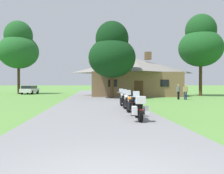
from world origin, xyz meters
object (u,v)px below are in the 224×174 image
object	(u,v)px
motorcycle_blue_nearest_to_camera	(139,108)
motorcycle_white_third_in_row	(129,102)
bystander_tan_shirt_near_lodge	(185,91)
bystander_gray_shirt_beside_signpost	(178,91)
motorcycle_orange_second_in_row	(133,104)
tree_right_of_lodge	(201,43)
parked_white_suv_far_left	(30,89)
tree_by_lodge_front	(112,52)
tree_left_far	(19,47)
motorcycle_silver_farthest_in_row	(124,99)

from	to	relation	value
motorcycle_blue_nearest_to_camera	motorcycle_white_third_in_row	size ratio (longest dim) A/B	1.00
motorcycle_blue_nearest_to_camera	bystander_tan_shirt_near_lodge	xyz separation A→B (m)	(7.86, 15.10, 0.32)
motorcycle_blue_nearest_to_camera	bystander_gray_shirt_beside_signpost	distance (m)	17.27
motorcycle_orange_second_in_row	motorcycle_white_third_in_row	size ratio (longest dim) A/B	1.00
bystander_tan_shirt_near_lodge	tree_right_of_lodge	bearing A→B (deg)	-124.56
bystander_tan_shirt_near_lodge	parked_white_suv_far_left	bearing A→B (deg)	-40.67
tree_right_of_lodge	motorcycle_white_third_in_row	bearing A→B (deg)	-124.17
parked_white_suv_far_left	tree_right_of_lodge	bearing A→B (deg)	-12.49
motorcycle_white_third_in_row	bystander_gray_shirt_beside_signpost	world-z (taller)	bystander_gray_shirt_beside_signpost
motorcycle_orange_second_in_row	tree_by_lodge_front	distance (m)	16.48
tree_right_of_lodge	parked_white_suv_far_left	size ratio (longest dim) A/B	2.45
motorcycle_blue_nearest_to_camera	tree_left_far	bearing A→B (deg)	117.17
motorcycle_blue_nearest_to_camera	motorcycle_silver_farthest_in_row	distance (m)	6.48
bystander_tan_shirt_near_lodge	parked_white_suv_far_left	distance (m)	26.20
bystander_tan_shirt_near_lodge	parked_white_suv_far_left	xyz separation A→B (m)	(-20.41, 16.42, -0.15)
tree_by_lodge_front	motorcycle_white_third_in_row	bearing A→B (deg)	-90.07
tree_right_of_lodge	parked_white_suv_far_left	bearing A→B (deg)	162.63
motorcycle_orange_second_in_row	motorcycle_silver_farthest_in_row	xyz separation A→B (m)	(0.08, 4.28, 0.00)
bystander_gray_shirt_beside_signpost	motorcycle_blue_nearest_to_camera	bearing A→B (deg)	-150.79
motorcycle_silver_farthest_in_row	bystander_gray_shirt_beside_signpost	size ratio (longest dim) A/B	1.24
motorcycle_white_third_in_row	tree_right_of_lodge	world-z (taller)	tree_right_of_lodge
motorcycle_silver_farthest_in_row	motorcycle_white_third_in_row	bearing A→B (deg)	-96.23
bystander_gray_shirt_beside_signpost	parked_white_suv_far_left	distance (m)	25.40
motorcycle_blue_nearest_to_camera	motorcycle_orange_second_in_row	xyz separation A→B (m)	(0.07, 2.19, 0.00)
tree_right_of_lodge	tree_left_far	size ratio (longest dim) A/B	0.94
motorcycle_white_third_in_row	bystander_gray_shirt_beside_signpost	distance (m)	13.51
tree_left_far	tree_by_lodge_front	world-z (taller)	tree_left_far
motorcycle_orange_second_in_row	bystander_tan_shirt_near_lodge	xyz separation A→B (m)	(7.79, 12.91, 0.32)
tree_right_of_lodge	motorcycle_blue_nearest_to_camera	bearing A→B (deg)	-119.42
bystander_gray_shirt_beside_signpost	tree_by_lodge_front	distance (m)	8.71
motorcycle_orange_second_in_row	tree_right_of_lodge	size ratio (longest dim) A/B	0.18
bystander_gray_shirt_beside_signpost	tree_left_far	xyz separation A→B (m)	(-21.85, 16.69, 6.99)
motorcycle_white_third_in_row	parked_white_suv_far_left	xyz separation A→B (m)	(-12.70, 27.33, 0.17)
motorcycle_blue_nearest_to_camera	tree_left_far	distance (m)	36.23
parked_white_suv_far_left	motorcycle_white_third_in_row	bearing A→B (deg)	-60.20
motorcycle_blue_nearest_to_camera	tree_by_lodge_front	world-z (taller)	tree_by_lodge_front
motorcycle_orange_second_in_row	tree_by_lodge_front	world-z (taller)	tree_by_lodge_front
tree_by_lodge_front	motorcycle_blue_nearest_to_camera	bearing A→B (deg)	-90.54
motorcycle_blue_nearest_to_camera	parked_white_suv_far_left	bearing A→B (deg)	114.64
motorcycle_white_third_in_row	bystander_gray_shirt_beside_signpost	bearing A→B (deg)	50.16
tree_right_of_lodge	tree_left_far	distance (m)	29.18
motorcycle_silver_farthest_in_row	bystander_gray_shirt_beside_signpost	xyz separation A→B (m)	(7.13, 9.18, 0.34)
motorcycle_blue_nearest_to_camera	motorcycle_orange_second_in_row	bearing A→B (deg)	91.05
motorcycle_silver_farthest_in_row	tree_right_of_lodge	distance (m)	22.52
tree_by_lodge_front	parked_white_suv_far_left	size ratio (longest dim) A/B	1.90
motorcycle_orange_second_in_row	bystander_gray_shirt_beside_signpost	xyz separation A→B (m)	(7.22, 13.46, 0.34)
motorcycle_blue_nearest_to_camera	parked_white_suv_far_left	world-z (taller)	parked_white_suv_far_left
motorcycle_white_third_in_row	motorcycle_silver_farthest_in_row	xyz separation A→B (m)	(0.01, 2.29, 0.00)
motorcycle_white_third_in_row	tree_left_far	bearing A→B (deg)	109.64
motorcycle_white_third_in_row	tree_right_of_lodge	xyz separation A→B (m)	(13.08, 19.27, 6.91)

